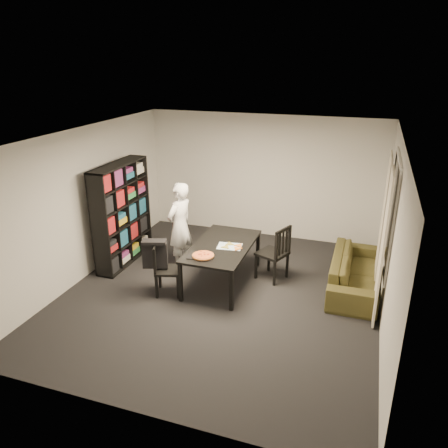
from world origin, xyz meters
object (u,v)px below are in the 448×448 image
(chair_left, at_px, (163,266))
(pepperoni_pizza, at_px, (203,255))
(bookshelf, at_px, (122,214))
(person, at_px, (180,226))
(chair_right, at_px, (277,250))
(dining_table, at_px, (222,248))
(baking_tray, at_px, (201,256))
(sofa, at_px, (355,272))

(chair_left, bearing_deg, pepperoni_pizza, -98.32)
(bookshelf, height_order, person, bookshelf)
(chair_right, bearing_deg, bookshelf, -64.57)
(pepperoni_pizza, bearing_deg, person, 132.04)
(chair_right, distance_m, person, 1.81)
(dining_table, relative_size, chair_left, 1.93)
(bookshelf, xyz_separation_m, dining_table, (2.04, -0.22, -0.31))
(dining_table, xyz_separation_m, baking_tray, (-0.18, -0.52, 0.07))
(pepperoni_pizza, bearing_deg, baking_tray, 151.24)
(bookshelf, relative_size, pepperoni_pizza, 5.43)
(baking_tray, xyz_separation_m, sofa, (2.37, 1.07, -0.42))
(baking_tray, height_order, pepperoni_pizza, pepperoni_pizza)
(dining_table, bearing_deg, person, 159.98)
(person, xyz_separation_m, baking_tray, (0.74, -0.85, -0.10))
(dining_table, bearing_deg, sofa, 14.16)
(baking_tray, distance_m, sofa, 2.63)
(bookshelf, bearing_deg, chair_left, -35.20)
(pepperoni_pizza, bearing_deg, dining_table, 76.14)
(person, bearing_deg, pepperoni_pizza, 59.25)
(sofa, bearing_deg, bookshelf, 94.46)
(chair_left, height_order, person, person)
(bookshelf, distance_m, chair_left, 1.58)
(bookshelf, xyz_separation_m, baking_tray, (1.86, -0.74, -0.24))
(person, distance_m, pepperoni_pizza, 1.19)
(person, distance_m, sofa, 3.16)
(chair_left, bearing_deg, person, -10.62)
(chair_left, relative_size, person, 0.54)
(dining_table, xyz_separation_m, chair_left, (-0.80, -0.65, -0.14))
(chair_right, bearing_deg, baking_tray, -26.84)
(bookshelf, height_order, chair_left, bookshelf)
(dining_table, xyz_separation_m, sofa, (2.19, 0.55, -0.35))
(dining_table, xyz_separation_m, chair_right, (0.86, 0.40, -0.08))
(dining_table, distance_m, person, 1.00)
(chair_right, bearing_deg, chair_left, -35.68)
(bookshelf, height_order, baking_tray, bookshelf)
(chair_right, distance_m, baking_tray, 1.39)
(dining_table, distance_m, sofa, 2.28)
(dining_table, distance_m, baking_tray, 0.55)
(sofa, bearing_deg, baking_tray, 114.27)
(sofa, bearing_deg, pepperoni_pizza, 115.23)
(chair_right, bearing_deg, dining_table, -43.25)
(dining_table, height_order, chair_left, chair_left)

